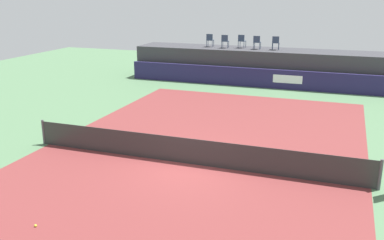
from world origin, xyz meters
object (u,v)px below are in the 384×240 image
(net_post_near, at_px, (43,132))
(tennis_ball, at_px, (36,226))
(spectator_chair_right, at_px, (257,42))
(spectator_chair_far_right, at_px, (276,42))
(spectator_chair_left, at_px, (225,41))
(spectator_chair_far_left, at_px, (210,40))
(spectator_chair_center, at_px, (242,41))
(net_post_far, at_px, (380,175))

(net_post_near, distance_m, tennis_ball, 6.65)
(net_post_near, bearing_deg, spectator_chair_right, 70.16)
(spectator_chair_far_right, bearing_deg, net_post_near, -113.66)
(spectator_chair_left, bearing_deg, tennis_ball, -88.28)
(spectator_chair_left, relative_size, tennis_ball, 13.06)
(spectator_chair_right, xyz_separation_m, spectator_chair_far_right, (1.21, 0.11, 0.00))
(net_post_near, bearing_deg, spectator_chair_far_left, 82.09)
(spectator_chair_center, xyz_separation_m, spectator_chair_far_right, (2.32, -0.27, 0.00))
(spectator_chair_left, bearing_deg, spectator_chair_far_left, 165.86)
(spectator_chair_left, xyz_separation_m, spectator_chair_far_right, (3.38, 0.18, 0.00))
(spectator_chair_center, xyz_separation_m, net_post_far, (8.07, -15.45, -2.19))
(net_post_near, xyz_separation_m, net_post_far, (12.40, 0.00, 0.00))
(net_post_far, height_order, tennis_ball, net_post_far)
(spectator_chair_far_left, distance_m, spectator_chair_right, 3.32)
(spectator_chair_right, relative_size, net_post_far, 0.89)
(spectator_chair_center, relative_size, spectator_chair_far_right, 1.00)
(spectator_chair_far_right, bearing_deg, net_post_far, -69.27)
(spectator_chair_left, xyz_separation_m, spectator_chair_center, (1.05, 0.44, 0.00))
(spectator_chair_left, distance_m, spectator_chair_far_right, 3.38)
(net_post_near, bearing_deg, tennis_ball, -54.09)
(spectator_chair_left, height_order, net_post_near, spectator_chair_left)
(spectator_chair_center, bearing_deg, net_post_near, -105.65)
(spectator_chair_left, xyz_separation_m, net_post_far, (9.12, -15.01, -2.19))
(spectator_chair_far_left, relative_size, spectator_chair_right, 1.00)
(spectator_chair_right, bearing_deg, spectator_chair_left, -178.18)
(spectator_chair_far_right, xyz_separation_m, net_post_near, (-6.65, -15.19, -2.19))
(spectator_chair_right, bearing_deg, net_post_far, -65.22)
(net_post_far, bearing_deg, net_post_near, 180.00)
(spectator_chair_far_right, bearing_deg, spectator_chair_far_left, 178.55)
(spectator_chair_far_left, xyz_separation_m, tennis_ball, (1.77, -20.67, -2.66))
(spectator_chair_center, bearing_deg, spectator_chair_far_right, -6.51)
(spectator_chair_far_right, relative_size, tennis_ball, 13.06)
(spectator_chair_center, bearing_deg, spectator_chair_far_left, -176.10)
(net_post_far, bearing_deg, tennis_ball, -147.73)
(net_post_near, relative_size, net_post_far, 1.00)
(spectator_chair_far_left, bearing_deg, net_post_near, -97.91)
(spectator_chair_right, distance_m, tennis_ball, 20.68)
(spectator_chair_right, bearing_deg, net_post_near, -109.84)
(net_post_far, bearing_deg, spectator_chair_center, 117.58)
(spectator_chair_center, xyz_separation_m, spectator_chair_right, (1.11, -0.37, 0.00))
(spectator_chair_far_left, bearing_deg, spectator_chair_far_right, -1.45)
(spectator_chair_center, height_order, net_post_near, spectator_chair_center)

